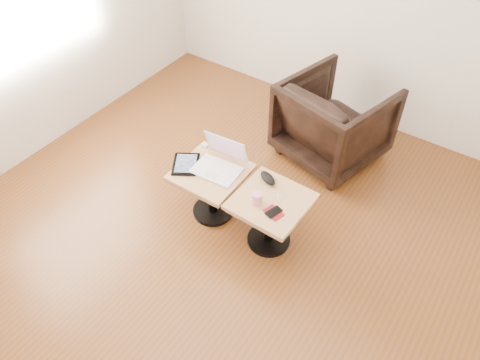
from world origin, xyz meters
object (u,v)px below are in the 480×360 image
Objects in this scene: side_table_right at (271,211)px; side_table_left at (211,182)px; striped_cup at (257,199)px; armchair at (334,121)px; laptop at (220,163)px.

side_table_left is at bearing -178.33° from side_table_right.
armchair is at bearing 90.74° from striped_cup.
side_table_left is 5.46× the size of striped_cup.
side_table_left is 0.49m from striped_cup.
side_table_right is (0.52, 0.00, 0.00)m from side_table_left.
armchair is (0.44, 1.16, 0.03)m from side_table_left.
armchair reaches higher than laptop.
armchair is at bearing 95.29° from side_table_right.
side_table_right is at bearing 108.37° from armchair.
laptop is 0.45m from striped_cup.
striped_cup reaches higher than side_table_right.
side_table_left is 0.18m from laptop.
side_table_left is 1.24m from armchair.
laptop is at bearing 161.01° from striped_cup.
striped_cup is 0.11× the size of armchair.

